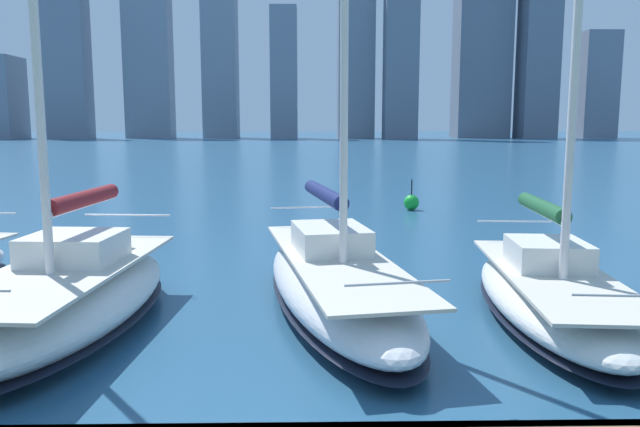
% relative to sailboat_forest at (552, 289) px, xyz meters
% --- Properties ---
extents(city_skyline, '(163.32, 19.88, 52.26)m').
position_rel_sailboat_forest_xyz_m(city_skyline, '(-1.85, -154.44, 20.35)').
color(city_skyline, slate).
rests_on(city_skyline, ground).
extents(sailboat_forest, '(3.12, 7.78, 12.88)m').
position_rel_sailboat_forest_xyz_m(sailboat_forest, '(0.00, 0.00, 0.00)').
color(sailboat_forest, white).
rests_on(sailboat_forest, ground).
extents(sailboat_navy, '(3.95, 9.40, 13.13)m').
position_rel_sailboat_forest_xyz_m(sailboat_navy, '(4.34, -0.72, 0.06)').
color(sailboat_navy, white).
rests_on(sailboat_navy, ground).
extents(sailboat_maroon, '(3.32, 7.70, 10.23)m').
position_rel_sailboat_forest_xyz_m(sailboat_maroon, '(9.50, 0.52, 0.07)').
color(sailboat_maroon, white).
rests_on(sailboat_maroon, ground).
extents(channel_buoy, '(0.70, 0.70, 1.40)m').
position_rel_sailboat_forest_xyz_m(channel_buoy, '(0.18, -16.10, -0.29)').
color(channel_buoy, green).
rests_on(channel_buoy, ground).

